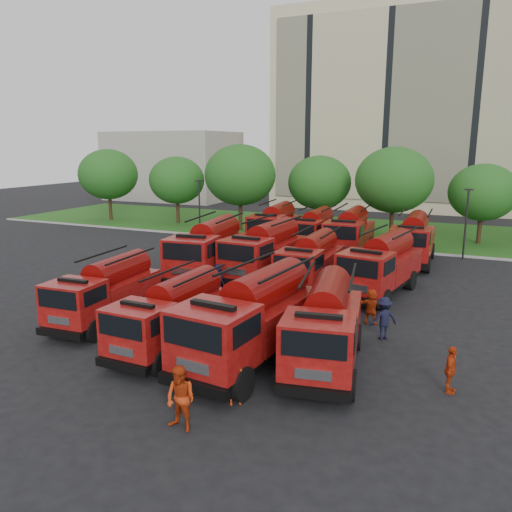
{
  "coord_description": "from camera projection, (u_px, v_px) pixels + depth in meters",
  "views": [
    {
      "loc": [
        12.45,
        -21.32,
        8.16
      ],
      "look_at": [
        1.02,
        4.69,
        1.8
      ],
      "focal_mm": 35.0,
      "sensor_mm": 36.0,
      "label": 1
    }
  ],
  "objects": [
    {
      "name": "ground",
      "position": [
        201.0,
        306.0,
        25.72
      ],
      "size": [
        140.0,
        140.0,
        0.0
      ],
      "primitive_type": "plane",
      "color": "black",
      "rests_on": "ground"
    },
    {
      "name": "lawn",
      "position": [
        334.0,
        229.0,
        48.93
      ],
      "size": [
        70.0,
        16.0,
        0.12
      ],
      "primitive_type": "cube",
      "color": "#214F15",
      "rests_on": "ground"
    },
    {
      "name": "curb",
      "position": [
        308.0,
        244.0,
        41.69
      ],
      "size": [
        70.0,
        0.3,
        0.14
      ],
      "primitive_type": "cube",
      "color": "gray",
      "rests_on": "ground"
    },
    {
      "name": "apartment_building",
      "position": [
        396.0,
        111.0,
        65.02
      ],
      "size": [
        30.0,
        14.18,
        25.0
      ],
      "color": "#C1B190",
      "rests_on": "ground"
    },
    {
      "name": "side_building",
      "position": [
        173.0,
        166.0,
        75.71
      ],
      "size": [
        18.0,
        12.0,
        10.0
      ],
      "primitive_type": "cube",
      "color": "gray",
      "rests_on": "ground"
    },
    {
      "name": "tree_0",
      "position": [
        108.0,
        174.0,
        53.7
      ],
      "size": [
        6.3,
        6.3,
        7.7
      ],
      "color": "#382314",
      "rests_on": "ground"
    },
    {
      "name": "tree_1",
      "position": [
        177.0,
        180.0,
        51.55
      ],
      "size": [
        5.71,
        5.71,
        6.98
      ],
      "color": "#382314",
      "rests_on": "ground"
    },
    {
      "name": "tree_2",
      "position": [
        240.0,
        175.0,
        46.9
      ],
      "size": [
        6.72,
        6.72,
        8.22
      ],
      "color": "#382314",
      "rests_on": "ground"
    },
    {
      "name": "tree_3",
      "position": [
        319.0,
        183.0,
        46.53
      ],
      "size": [
        5.88,
        5.88,
        7.19
      ],
      "color": "#382314",
      "rests_on": "ground"
    },
    {
      "name": "tree_4",
      "position": [
        394.0,
        180.0,
        42.32
      ],
      "size": [
        6.55,
        6.55,
        8.01
      ],
      "color": "#382314",
      "rests_on": "ground"
    },
    {
      "name": "tree_5",
      "position": [
        483.0,
        192.0,
        40.65
      ],
      "size": [
        5.46,
        5.46,
        6.68
      ],
      "color": "#382314",
      "rests_on": "ground"
    },
    {
      "name": "lamp_post_0",
      "position": [
        199.0,
        205.0,
        44.38
      ],
      "size": [
        0.6,
        0.25,
        5.11
      ],
      "color": "black",
      "rests_on": "ground"
    },
    {
      "name": "lamp_post_1",
      "position": [
        466.0,
        220.0,
        35.74
      ],
      "size": [
        0.6,
        0.25,
        5.11
      ],
      "color": "black",
      "rests_on": "ground"
    },
    {
      "name": "fire_truck_0",
      "position": [
        106.0,
        291.0,
        23.26
      ],
      "size": [
        2.69,
        6.59,
        2.94
      ],
      "rotation": [
        0.0,
        0.0,
        0.06
      ],
      "color": "black",
      "rests_on": "ground"
    },
    {
      "name": "fire_truck_1",
      "position": [
        172.0,
        314.0,
        20.13
      ],
      "size": [
        2.49,
        6.44,
        2.9
      ],
      "rotation": [
        0.0,
        0.0,
        -0.03
      ],
      "color": "black",
      "rests_on": "ground"
    },
    {
      "name": "fire_truck_2",
      "position": [
        252.0,
        319.0,
        18.83
      ],
      "size": [
        3.43,
        7.82,
        3.45
      ],
      "rotation": [
        0.0,
        0.0,
        -0.11
      ],
      "color": "black",
      "rests_on": "ground"
    },
    {
      "name": "fire_truck_3",
      "position": [
        325.0,
        325.0,
        18.59
      ],
      "size": [
        3.53,
        7.24,
        3.16
      ],
      "rotation": [
        0.0,
        0.0,
        0.17
      ],
      "color": "black",
      "rests_on": "ground"
    },
    {
      "name": "fire_truck_4",
      "position": [
        209.0,
        250.0,
        30.91
      ],
      "size": [
        3.61,
        8.12,
        3.58
      ],
      "rotation": [
        0.0,
        0.0,
        0.12
      ],
      "color": "black",
      "rests_on": "ground"
    },
    {
      "name": "fire_truck_5",
      "position": [
        265.0,
        251.0,
        30.66
      ],
      "size": [
        3.15,
        7.77,
        3.47
      ],
      "rotation": [
        0.0,
        0.0,
        -0.06
      ],
      "color": "black",
      "rests_on": "ground"
    },
    {
      "name": "fire_truck_6",
      "position": [
        311.0,
        261.0,
        28.86
      ],
      "size": [
        2.52,
        6.79,
        3.08
      ],
      "rotation": [
        0.0,
        0.0,
        -0.0
      ],
      "color": "black",
      "rests_on": "ground"
    },
    {
      "name": "fire_truck_7",
      "position": [
        381.0,
        265.0,
        27.46
      ],
      "size": [
        3.68,
        7.6,
        3.32
      ],
      "rotation": [
        0.0,
        0.0,
        -0.17
      ],
      "color": "black",
      "rests_on": "ground"
    },
    {
      "name": "fire_truck_8",
      "position": [
        275.0,
        226.0,
        40.25
      ],
      "size": [
        3.32,
        7.74,
        3.43
      ],
      "rotation": [
        0.0,
        0.0,
        0.1
      ],
      "color": "black",
      "rests_on": "ground"
    },
    {
      "name": "fire_truck_9",
      "position": [
        314.0,
        230.0,
        38.92
      ],
      "size": [
        2.63,
        7.04,
        3.2
      ],
      "rotation": [
        0.0,
        0.0,
        0.01
      ],
      "color": "black",
      "rests_on": "ground"
    },
    {
      "name": "fire_truck_10",
      "position": [
        350.0,
        233.0,
        37.13
      ],
      "size": [
        3.03,
        7.66,
        3.44
      ],
      "rotation": [
        0.0,
        0.0,
        0.04
      ],
      "color": "black",
      "rests_on": "ground"
    },
    {
      "name": "fire_truck_11",
      "position": [
        413.0,
        239.0,
        34.88
      ],
      "size": [
        2.89,
        7.49,
        3.38
      ],
      "rotation": [
        0.0,
        0.0,
        0.03
      ],
      "color": "black",
      "rests_on": "ground"
    },
    {
      "name": "firefighter_0",
      "position": [
        236.0,
        404.0,
        16.06
      ],
      "size": [
        0.7,
        0.67,
        1.56
      ],
      "primitive_type": "imported",
      "rotation": [
        0.0,
        0.0,
        0.65
      ],
      "color": "#A92D0D",
      "rests_on": "ground"
    },
    {
      "name": "firefighter_1",
      "position": [
        182.0,
        429.0,
        14.61
      ],
      "size": [
        1.03,
        0.66,
        1.97
      ],
      "primitive_type": "imported",
      "rotation": [
        0.0,
        0.0,
        -0.14
      ],
      "color": "#A92D0D",
      "rests_on": "ground"
    },
    {
      "name": "firefighter_2",
      "position": [
        449.0,
        393.0,
        16.79
      ],
      "size": [
        0.61,
        1.0,
        1.65
      ],
      "primitive_type": "imported",
      "rotation": [
        0.0,
        0.0,
        1.51
      ],
      "color": "#A92D0D",
      "rests_on": "ground"
    },
    {
      "name": "firefighter_3",
      "position": [
        382.0,
        339.0,
        21.42
      ],
      "size": [
        1.35,
        1.2,
        1.87
      ],
      "primitive_type": "imported",
      "rotation": [
        0.0,
        0.0,
        3.75
      ],
      "color": "black",
      "rests_on": "ground"
    },
    {
      "name": "firefighter_4",
      "position": [
        218.0,
        294.0,
        27.84
      ],
      "size": [
        0.98,
        0.82,
        1.72
      ],
      "primitive_type": "imported",
      "rotation": [
        0.0,
        0.0,
        2.76
      ],
      "color": "black",
      "rests_on": "ground"
    },
    {
      "name": "firefighter_5",
      "position": [
        370.0,
        324.0,
        23.24
      ],
      "size": [
        1.6,
        0.76,
        1.69
      ],
      "primitive_type": "imported",
      "rotation": [
        0.0,
        0.0,
        3.2
      ],
      "color": "#A92D0D",
      "rests_on": "ground"
    }
  ]
}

